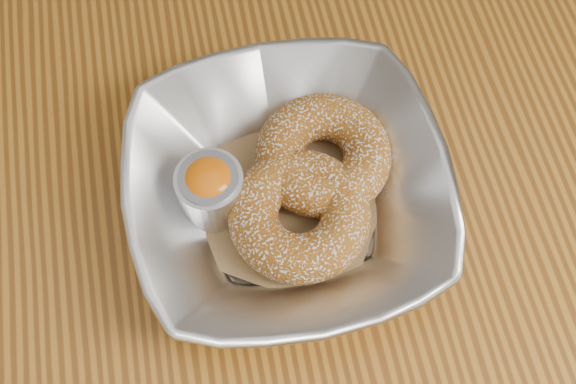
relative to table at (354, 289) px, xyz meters
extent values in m
cube|color=#8F5519|center=(0.00, 0.00, 0.08)|extent=(1.20, 0.80, 0.04)
imported|color=silver|center=(-0.05, 0.05, 0.13)|extent=(0.25, 0.25, 0.06)
cube|color=olive|center=(-0.05, 0.05, 0.11)|extent=(0.20, 0.20, 0.00)
torus|color=#935114|center=(-0.02, 0.08, 0.13)|extent=(0.15, 0.15, 0.04)
torus|color=#935114|center=(-0.05, 0.03, 0.13)|extent=(0.15, 0.15, 0.04)
cylinder|color=silver|center=(-0.11, 0.06, 0.13)|extent=(0.05, 0.05, 0.05)
cylinder|color=gray|center=(-0.11, 0.06, 0.13)|extent=(0.05, 0.05, 0.04)
ellipsoid|color=orange|center=(-0.11, 0.06, 0.15)|extent=(0.04, 0.04, 0.03)
camera|label=1|loc=(-0.10, -0.17, 0.60)|focal=42.00mm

